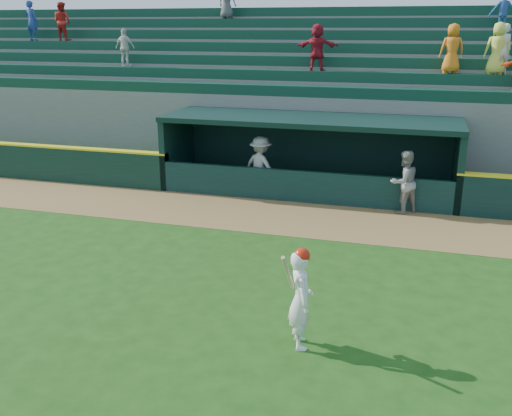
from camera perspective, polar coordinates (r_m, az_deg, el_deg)
name	(u,v)px	position (r m, az deg, el deg)	size (l,w,h in m)	color
ground	(234,290)	(11.91, -2.19, -8.23)	(120.00, 120.00, 0.00)	#1B4310
warning_track	(288,218)	(16.29, 3.27, -0.96)	(40.00, 3.00, 0.01)	brown
dugout_player_front	(404,182)	(17.01, 14.57, 2.53)	(0.90, 0.70, 1.85)	gray
dugout_player_inside	(261,166)	(18.26, 0.47, 4.22)	(1.23, 0.71, 1.90)	#ADADA7
dugout	(311,149)	(18.87, 5.51, 5.85)	(9.40, 2.80, 2.46)	slate
stands	(335,101)	(23.14, 7.86, 10.56)	(34.50, 6.27, 7.06)	slate
batter_at_plate	(301,298)	(9.64, 4.50, -8.91)	(0.61, 0.85, 1.80)	white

